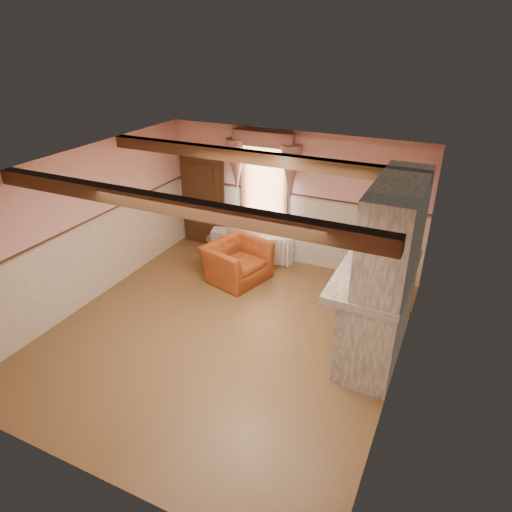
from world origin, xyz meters
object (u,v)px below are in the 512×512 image
at_px(mantel_clock, 385,248).
at_px(side_table, 220,249).
at_px(armchair, 237,262).
at_px(radiator, 276,251).
at_px(oil_lamp, 382,252).
at_px(bowl, 375,270).

bearing_deg(mantel_clock, side_table, 163.10).
relative_size(armchair, radiator, 1.68).
bearing_deg(mantel_clock, radiator, 148.62).
bearing_deg(radiator, side_table, 175.82).
distance_m(side_table, radiator, 1.22).
xyz_separation_m(armchair, oil_lamp, (2.89, -0.77, 1.18)).
xyz_separation_m(radiator, mantel_clock, (2.44, -1.49, 1.22)).
xyz_separation_m(side_table, mantel_clock, (3.60, -1.09, 1.25)).
xyz_separation_m(bowl, oil_lamp, (0.00, 0.44, 0.09)).
bearing_deg(oil_lamp, side_table, 159.95).
height_order(radiator, mantel_clock, mantel_clock).
bearing_deg(oil_lamp, armchair, 165.06).
height_order(armchair, radiator, armchair).
distance_m(armchair, bowl, 3.31).
height_order(side_table, radiator, radiator).
xyz_separation_m(side_table, bowl, (3.60, -1.75, 1.19)).
height_order(armchair, bowl, bowl).
distance_m(armchair, side_table, 0.90).
distance_m(bowl, mantel_clock, 0.66).
relative_size(armchair, bowl, 3.09).
distance_m(armchair, mantel_clock, 3.15).
bearing_deg(mantel_clock, armchair, 169.22).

